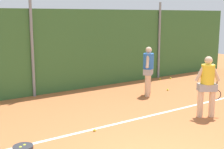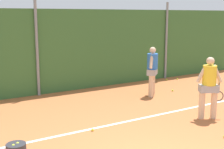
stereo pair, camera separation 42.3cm
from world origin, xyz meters
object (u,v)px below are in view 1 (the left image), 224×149
player_backcourt_far (148,68)px  tennis_ball_5 (168,90)px  tennis_ball_3 (160,79)px  tennis_ball_4 (171,78)px  tennis_ball_1 (94,130)px  player_foreground_near (207,83)px

player_backcourt_far → tennis_ball_5: (1.06, 0.09, -0.93)m
tennis_ball_3 → tennis_ball_4: size_ratio=1.00×
player_backcourt_far → tennis_ball_4: 3.26m
tennis_ball_1 → tennis_ball_5: size_ratio=1.00×
tennis_ball_1 → tennis_ball_3: same height
player_foreground_near → tennis_ball_1: 3.36m
tennis_ball_1 → tennis_ball_3: 6.61m
player_foreground_near → tennis_ball_3: 5.10m
tennis_ball_1 → tennis_ball_4: size_ratio=1.00×
player_backcourt_far → tennis_ball_1: (-3.36, -1.92, -0.93)m
tennis_ball_5 → player_backcourt_far: bearing=-175.1°
player_foreground_near → tennis_ball_4: bearing=86.7°
player_backcourt_far → tennis_ball_1: player_backcourt_far is taller
tennis_ball_5 → tennis_ball_4: bearing=42.3°
tennis_ball_1 → tennis_ball_4: (6.05, 3.50, 0.00)m
player_foreground_near → tennis_ball_5: size_ratio=25.64×
tennis_ball_3 → tennis_ball_4: (0.52, -0.11, 0.00)m
player_foreground_near → tennis_ball_4: (2.92, 4.29, -0.91)m
player_backcourt_far → tennis_ball_4: bearing=-10.6°
tennis_ball_4 → tennis_ball_1: bearing=-149.9°
tennis_ball_3 → tennis_ball_5: bearing=-124.9°
player_foreground_near → tennis_ball_1: bearing=-163.2°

